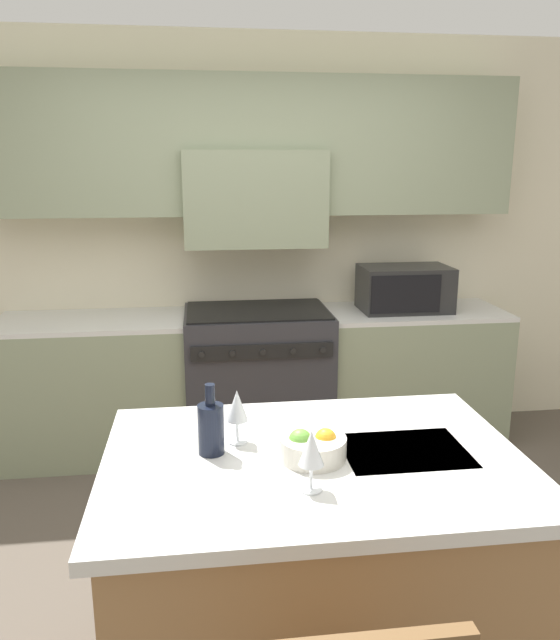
{
  "coord_description": "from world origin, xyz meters",
  "views": [
    {
      "loc": [
        -0.36,
        -2.3,
        1.86
      ],
      "look_at": [
        -0.0,
        0.46,
        1.17
      ],
      "focal_mm": 35.0,
      "sensor_mm": 36.0,
      "label": 1
    }
  ],
  "objects": [
    {
      "name": "back_counter",
      "position": [
        0.0,
        1.64,
        0.46
      ],
      "size": [
        3.32,
        0.62,
        0.91
      ],
      "color": "gray",
      "rests_on": "ground_plane"
    },
    {
      "name": "wine_bottle",
      "position": [
        -0.34,
        -0.36,
        1.01
      ],
      "size": [
        0.09,
        0.09,
        0.24
      ],
      "color": "black",
      "rests_on": "kitchen_island"
    },
    {
      "name": "back_cabinetry",
      "position": [
        0.0,
        1.9,
        1.59
      ],
      "size": [
        10.0,
        0.46,
        2.7
      ],
      "color": "beige",
      "rests_on": "ground_plane"
    },
    {
      "name": "microwave",
      "position": [
        0.99,
        1.64,
        1.06
      ],
      "size": [
        0.59,
        0.38,
        0.3
      ],
      "color": "black",
      "rests_on": "back_counter"
    },
    {
      "name": "wine_glass_far",
      "position": [
        -0.25,
        -0.29,
        1.05
      ],
      "size": [
        0.08,
        0.08,
        0.19
      ],
      "color": "white",
      "rests_on": "kitchen_island"
    },
    {
      "name": "wine_glass_near",
      "position": [
        -0.05,
        -0.64,
        1.05
      ],
      "size": [
        0.08,
        0.08,
        0.19
      ],
      "color": "white",
      "rests_on": "kitchen_island"
    },
    {
      "name": "ground_plane",
      "position": [
        0.0,
        0.0,
        0.0
      ],
      "size": [
        10.0,
        10.0,
        0.0
      ],
      "primitive_type": "plane",
      "color": "brown"
    },
    {
      "name": "fruit_bowl",
      "position": [
        -0.01,
        -0.44,
        0.96
      ],
      "size": [
        0.22,
        0.22,
        0.11
      ],
      "color": "silver",
      "rests_on": "kitchen_island"
    },
    {
      "name": "range_stove",
      "position": [
        0.0,
        1.62,
        0.48
      ],
      "size": [
        0.94,
        0.7,
        0.95
      ],
      "color": "#2D2D33",
      "rests_on": "ground_plane"
    },
    {
      "name": "kitchen_island",
      "position": [
        -0.0,
        -0.42,
        0.46
      ],
      "size": [
        1.4,
        0.99,
        0.92
      ],
      "color": "olive",
      "rests_on": "ground_plane"
    }
  ]
}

